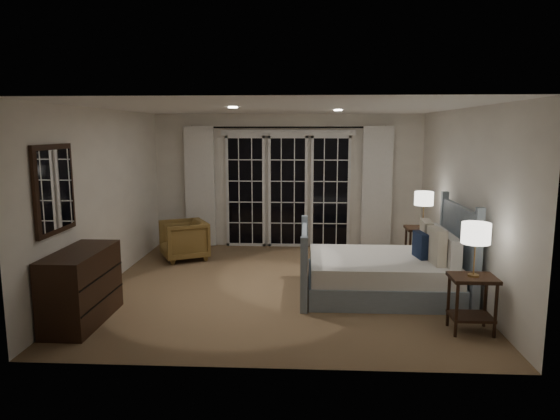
{
  "coord_description": "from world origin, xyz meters",
  "views": [
    {
      "loc": [
        0.34,
        -6.86,
        2.21
      ],
      "look_at": [
        -0.03,
        0.31,
        1.05
      ],
      "focal_mm": 32.0,
      "sensor_mm": 36.0,
      "label": 1
    }
  ],
  "objects_px": {
    "nightstand_left": "(472,295)",
    "lamp_left": "(476,234)",
    "nightstand_right": "(422,241)",
    "lamp_right": "(424,199)",
    "bed": "(385,271)",
    "dresser": "(82,287)",
    "armchair": "(184,240)"
  },
  "relations": [
    {
      "from": "bed",
      "to": "dresser",
      "type": "distance_m",
      "value": 3.84
    },
    {
      "from": "nightstand_right",
      "to": "lamp_left",
      "type": "height_order",
      "value": "lamp_left"
    },
    {
      "from": "lamp_right",
      "to": "armchair",
      "type": "xyz_separation_m",
      "value": [
        -3.94,
        0.41,
        -0.8
      ]
    },
    {
      "from": "nightstand_right",
      "to": "lamp_right",
      "type": "bearing_deg",
      "value": -90.0
    },
    {
      "from": "lamp_right",
      "to": "dresser",
      "type": "relative_size",
      "value": 0.48
    },
    {
      "from": "bed",
      "to": "nightstand_right",
      "type": "bearing_deg",
      "value": 58.78
    },
    {
      "from": "lamp_left",
      "to": "lamp_right",
      "type": "xyz_separation_m",
      "value": [
        0.03,
        2.52,
        0.03
      ]
    },
    {
      "from": "nightstand_left",
      "to": "armchair",
      "type": "distance_m",
      "value": 4.89
    },
    {
      "from": "bed",
      "to": "lamp_right",
      "type": "xyz_separation_m",
      "value": [
        0.77,
        1.28,
        0.82
      ]
    },
    {
      "from": "bed",
      "to": "nightstand_left",
      "type": "relative_size",
      "value": 3.32
    },
    {
      "from": "lamp_right",
      "to": "armchair",
      "type": "bearing_deg",
      "value": 174.09
    },
    {
      "from": "armchair",
      "to": "dresser",
      "type": "distance_m",
      "value": 2.91
    },
    {
      "from": "nightstand_left",
      "to": "lamp_left",
      "type": "height_order",
      "value": "lamp_left"
    },
    {
      "from": "nightstand_right",
      "to": "armchair",
      "type": "bearing_deg",
      "value": 174.09
    },
    {
      "from": "nightstand_left",
      "to": "nightstand_right",
      "type": "height_order",
      "value": "nightstand_right"
    },
    {
      "from": "lamp_left",
      "to": "lamp_right",
      "type": "height_order",
      "value": "lamp_right"
    },
    {
      "from": "lamp_left",
      "to": "armchair",
      "type": "distance_m",
      "value": 4.95
    },
    {
      "from": "nightstand_left",
      "to": "nightstand_right",
      "type": "distance_m",
      "value": 2.52
    },
    {
      "from": "nightstand_left",
      "to": "lamp_right",
      "type": "relative_size",
      "value": 1.11
    },
    {
      "from": "lamp_left",
      "to": "nightstand_right",
      "type": "bearing_deg",
      "value": 89.42
    },
    {
      "from": "dresser",
      "to": "nightstand_left",
      "type": "bearing_deg",
      "value": -0.7
    },
    {
      "from": "bed",
      "to": "armchair",
      "type": "height_order",
      "value": "bed"
    },
    {
      "from": "bed",
      "to": "lamp_right",
      "type": "height_order",
      "value": "lamp_right"
    },
    {
      "from": "bed",
      "to": "lamp_left",
      "type": "bearing_deg",
      "value": -58.87
    },
    {
      "from": "lamp_left",
      "to": "lamp_right",
      "type": "distance_m",
      "value": 2.52
    },
    {
      "from": "nightstand_left",
      "to": "nightstand_right",
      "type": "bearing_deg",
      "value": 89.42
    },
    {
      "from": "nightstand_right",
      "to": "lamp_right",
      "type": "distance_m",
      "value": 0.68
    },
    {
      "from": "lamp_left",
      "to": "nightstand_left",
      "type": "bearing_deg",
      "value": 135.0
    },
    {
      "from": "bed",
      "to": "nightstand_right",
      "type": "distance_m",
      "value": 1.5
    },
    {
      "from": "nightstand_right",
      "to": "lamp_left",
      "type": "bearing_deg",
      "value": -90.58
    },
    {
      "from": "armchair",
      "to": "bed",
      "type": "bearing_deg",
      "value": 34.7
    },
    {
      "from": "nightstand_left",
      "to": "dresser",
      "type": "distance_m",
      "value": 4.4
    }
  ]
}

